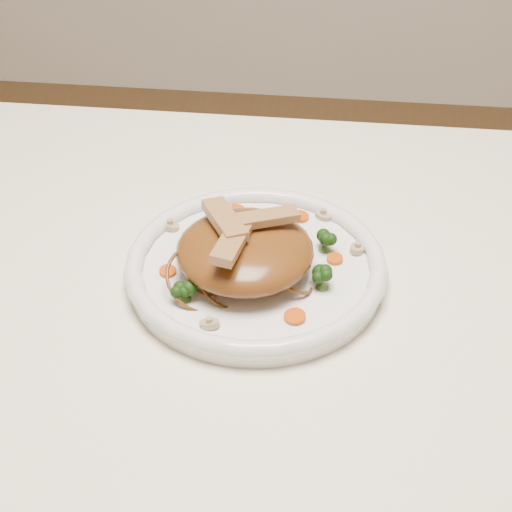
# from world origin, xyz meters

# --- Properties ---
(table) EXTENTS (1.20, 0.80, 0.75)m
(table) POSITION_xyz_m (0.00, 0.00, 0.65)
(table) COLOR white
(table) RESTS_ON ground
(plate) EXTENTS (0.35, 0.35, 0.02)m
(plate) POSITION_xyz_m (-0.00, 0.02, 0.76)
(plate) COLOR white
(plate) RESTS_ON table
(noodle_mound) EXTENTS (0.19, 0.19, 0.05)m
(noodle_mound) POSITION_xyz_m (-0.01, 0.02, 0.79)
(noodle_mound) COLOR #653113
(noodle_mound) RESTS_ON plate
(chicken_a) EXTENTS (0.07, 0.05, 0.01)m
(chicken_a) POSITION_xyz_m (0.01, 0.03, 0.83)
(chicken_a) COLOR tan
(chicken_a) RESTS_ON noodle_mound
(chicken_b) EXTENTS (0.06, 0.08, 0.01)m
(chicken_b) POSITION_xyz_m (-0.03, 0.02, 0.83)
(chicken_b) COLOR tan
(chicken_b) RESTS_ON noodle_mound
(chicken_c) EXTENTS (0.04, 0.08, 0.01)m
(chicken_c) POSITION_xyz_m (-0.02, -0.02, 0.83)
(chicken_c) COLOR tan
(chicken_c) RESTS_ON noodle_mound
(broccoli_0) EXTENTS (0.03, 0.03, 0.03)m
(broccoli_0) POSITION_xyz_m (0.07, 0.06, 0.78)
(broccoli_0) COLOR #15320A
(broccoli_0) RESTS_ON plate
(broccoli_1) EXTENTS (0.03, 0.03, 0.03)m
(broccoli_1) POSITION_xyz_m (-0.07, 0.04, 0.78)
(broccoli_1) COLOR #15320A
(broccoli_1) RESTS_ON plate
(broccoli_2) EXTENTS (0.03, 0.03, 0.03)m
(broccoli_2) POSITION_xyz_m (-0.07, -0.04, 0.78)
(broccoli_2) COLOR #15320A
(broccoli_2) RESTS_ON plate
(broccoli_3) EXTENTS (0.03, 0.03, 0.03)m
(broccoli_3) POSITION_xyz_m (0.07, -0.00, 0.78)
(broccoli_3) COLOR #15320A
(broccoli_3) RESTS_ON plate
(carrot_0) EXTENTS (0.03, 0.03, 0.00)m
(carrot_0) POSITION_xyz_m (0.04, 0.12, 0.77)
(carrot_0) COLOR #BC4006
(carrot_0) RESTS_ON plate
(carrot_1) EXTENTS (0.02, 0.02, 0.00)m
(carrot_1) POSITION_xyz_m (-0.09, 0.00, 0.77)
(carrot_1) COLOR #BC4006
(carrot_1) RESTS_ON plate
(carrot_2) EXTENTS (0.02, 0.02, 0.00)m
(carrot_2) POSITION_xyz_m (0.08, 0.04, 0.77)
(carrot_2) COLOR #BC4006
(carrot_2) RESTS_ON plate
(carrot_3) EXTENTS (0.02, 0.02, 0.00)m
(carrot_3) POSITION_xyz_m (-0.04, 0.13, 0.77)
(carrot_3) COLOR #BC4006
(carrot_3) RESTS_ON plate
(carrot_4) EXTENTS (0.02, 0.02, 0.00)m
(carrot_4) POSITION_xyz_m (0.05, -0.06, 0.77)
(carrot_4) COLOR #BC4006
(carrot_4) RESTS_ON plate
(mushroom_0) EXTENTS (0.02, 0.02, 0.01)m
(mushroom_0) POSITION_xyz_m (-0.04, -0.08, 0.77)
(mushroom_0) COLOR #C3AE92
(mushroom_0) RESTS_ON plate
(mushroom_1) EXTENTS (0.03, 0.03, 0.01)m
(mushroom_1) POSITION_xyz_m (0.11, 0.07, 0.77)
(mushroom_1) COLOR #C3AE92
(mushroom_1) RESTS_ON plate
(mushroom_2) EXTENTS (0.03, 0.03, 0.01)m
(mushroom_2) POSITION_xyz_m (-0.11, 0.08, 0.77)
(mushroom_2) COLOR #C3AE92
(mushroom_2) RESTS_ON plate
(mushroom_3) EXTENTS (0.03, 0.03, 0.01)m
(mushroom_3) POSITION_xyz_m (0.07, 0.13, 0.77)
(mushroom_3) COLOR #C3AE92
(mushroom_3) RESTS_ON plate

